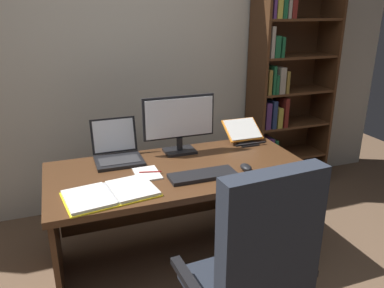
{
  "coord_description": "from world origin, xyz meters",
  "views": [
    {
      "loc": [
        -0.64,
        -1.35,
        1.71
      ],
      "look_at": [
        0.13,
        0.76,
        0.9
      ],
      "focal_mm": 35.48,
      "sensor_mm": 36.0,
      "label": 1
    }
  ],
  "objects_px": {
    "computer_mouse": "(246,167)",
    "open_binder": "(111,193)",
    "laptop": "(117,152)",
    "office_chair": "(252,286)",
    "desk": "(176,189)",
    "keyboard": "(203,175)",
    "reading_stand_with_book": "(243,132)",
    "notepad": "(147,174)",
    "monitor": "(179,124)",
    "bookshelf": "(283,90)",
    "pen": "(150,172)"
  },
  "relations": [
    {
      "from": "computer_mouse",
      "to": "open_binder",
      "type": "height_order",
      "value": "computer_mouse"
    },
    {
      "from": "laptop",
      "to": "open_binder",
      "type": "height_order",
      "value": "laptop"
    },
    {
      "from": "office_chair",
      "to": "laptop",
      "type": "height_order",
      "value": "office_chair"
    },
    {
      "from": "open_binder",
      "to": "desk",
      "type": "bearing_deg",
      "value": 24.34
    },
    {
      "from": "open_binder",
      "to": "keyboard",
      "type": "bearing_deg",
      "value": -3.13
    },
    {
      "from": "computer_mouse",
      "to": "open_binder",
      "type": "distance_m",
      "value": 0.87
    },
    {
      "from": "reading_stand_with_book",
      "to": "notepad",
      "type": "distance_m",
      "value": 0.93
    },
    {
      "from": "laptop",
      "to": "reading_stand_with_book",
      "type": "relative_size",
      "value": 1.15
    },
    {
      "from": "laptop",
      "to": "reading_stand_with_book",
      "type": "height_order",
      "value": "laptop"
    },
    {
      "from": "computer_mouse",
      "to": "open_binder",
      "type": "xyz_separation_m",
      "value": [
        -0.87,
        -0.05,
        -0.01
      ]
    },
    {
      "from": "reading_stand_with_book",
      "to": "notepad",
      "type": "xyz_separation_m",
      "value": [
        -0.86,
        -0.35,
        -0.07
      ]
    },
    {
      "from": "office_chair",
      "to": "laptop",
      "type": "xyz_separation_m",
      "value": [
        -0.42,
        1.18,
        0.31
      ]
    },
    {
      "from": "monitor",
      "to": "notepad",
      "type": "distance_m",
      "value": 0.48
    },
    {
      "from": "open_binder",
      "to": "notepad",
      "type": "xyz_separation_m",
      "value": [
        0.26,
        0.21,
        -0.01
      ]
    },
    {
      "from": "computer_mouse",
      "to": "monitor",
      "type": "bearing_deg",
      "value": 123.32
    },
    {
      "from": "computer_mouse",
      "to": "notepad",
      "type": "distance_m",
      "value": 0.63
    },
    {
      "from": "bookshelf",
      "to": "monitor",
      "type": "height_order",
      "value": "bookshelf"
    },
    {
      "from": "bookshelf",
      "to": "reading_stand_with_book",
      "type": "relative_size",
      "value": 6.95
    },
    {
      "from": "bookshelf",
      "to": "notepad",
      "type": "height_order",
      "value": "bookshelf"
    },
    {
      "from": "reading_stand_with_book",
      "to": "notepad",
      "type": "bearing_deg",
      "value": -157.49
    },
    {
      "from": "laptop",
      "to": "notepad",
      "type": "xyz_separation_m",
      "value": [
        0.13,
        -0.31,
        -0.05
      ]
    },
    {
      "from": "bookshelf",
      "to": "office_chair",
      "type": "height_order",
      "value": "bookshelf"
    },
    {
      "from": "reading_stand_with_book",
      "to": "open_binder",
      "type": "xyz_separation_m",
      "value": [
        -1.11,
        -0.56,
        -0.06
      ]
    },
    {
      "from": "desk",
      "to": "monitor",
      "type": "height_order",
      "value": "monitor"
    },
    {
      "from": "bookshelf",
      "to": "open_binder",
      "type": "relative_size",
      "value": 3.55
    },
    {
      "from": "office_chair",
      "to": "monitor",
      "type": "bearing_deg",
      "value": 84.7
    },
    {
      "from": "reading_stand_with_book",
      "to": "bookshelf",
      "type": "bearing_deg",
      "value": 37.13
    },
    {
      "from": "computer_mouse",
      "to": "reading_stand_with_book",
      "type": "bearing_deg",
      "value": 64.55
    },
    {
      "from": "bookshelf",
      "to": "laptop",
      "type": "bearing_deg",
      "value": -161.66
    },
    {
      "from": "notepad",
      "to": "pen",
      "type": "xyz_separation_m",
      "value": [
        0.02,
        0.0,
        0.01
      ]
    },
    {
      "from": "bookshelf",
      "to": "keyboard",
      "type": "height_order",
      "value": "bookshelf"
    },
    {
      "from": "office_chair",
      "to": "pen",
      "type": "height_order",
      "value": "office_chair"
    },
    {
      "from": "office_chair",
      "to": "computer_mouse",
      "type": "distance_m",
      "value": 0.83
    },
    {
      "from": "bookshelf",
      "to": "monitor",
      "type": "bearing_deg",
      "value": -155.26
    },
    {
      "from": "desk",
      "to": "office_chair",
      "type": "distance_m",
      "value": 0.98
    },
    {
      "from": "pen",
      "to": "laptop",
      "type": "bearing_deg",
      "value": 116.25
    },
    {
      "from": "notepad",
      "to": "pen",
      "type": "height_order",
      "value": "pen"
    },
    {
      "from": "computer_mouse",
      "to": "office_chair",
      "type": "bearing_deg",
      "value": -114.55
    },
    {
      "from": "bookshelf",
      "to": "notepad",
      "type": "bearing_deg",
      "value": -150.57
    },
    {
      "from": "office_chair",
      "to": "keyboard",
      "type": "height_order",
      "value": "office_chair"
    },
    {
      "from": "keyboard",
      "to": "open_binder",
      "type": "bearing_deg",
      "value": -174.99
    },
    {
      "from": "desk",
      "to": "monitor",
      "type": "distance_m",
      "value": 0.46
    },
    {
      "from": "desk",
      "to": "monitor",
      "type": "relative_size",
      "value": 3.24
    },
    {
      "from": "bookshelf",
      "to": "pen",
      "type": "height_order",
      "value": "bookshelf"
    },
    {
      "from": "bookshelf",
      "to": "office_chair",
      "type": "distance_m",
      "value": 2.18
    },
    {
      "from": "laptop",
      "to": "pen",
      "type": "height_order",
      "value": "laptop"
    },
    {
      "from": "keyboard",
      "to": "reading_stand_with_book",
      "type": "bearing_deg",
      "value": 43.22
    },
    {
      "from": "desk",
      "to": "open_binder",
      "type": "height_order",
      "value": "open_binder"
    },
    {
      "from": "computer_mouse",
      "to": "reading_stand_with_book",
      "type": "xyz_separation_m",
      "value": [
        0.24,
        0.51,
        0.06
      ]
    },
    {
      "from": "computer_mouse",
      "to": "open_binder",
      "type": "relative_size",
      "value": 0.19
    }
  ]
}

